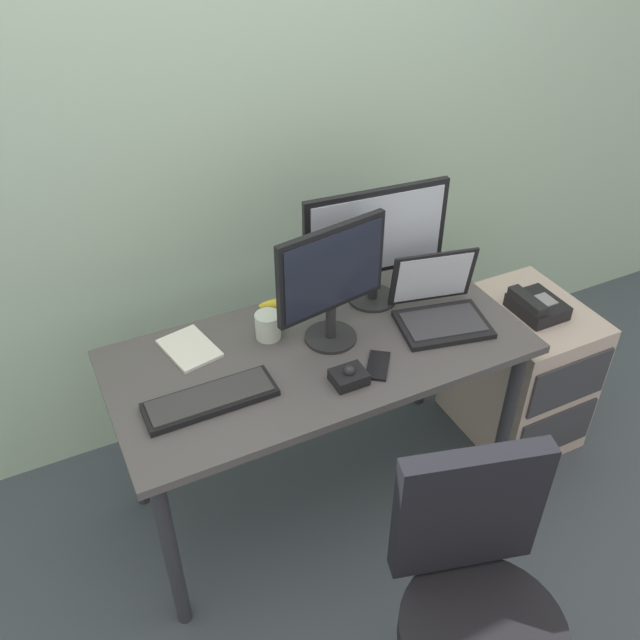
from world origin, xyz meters
TOP-DOWN VIEW (x-y plane):
  - ground_plane at (0.00, 0.00)m, footprint 8.00×8.00m
  - back_wall at (0.00, 0.69)m, footprint 6.00×0.10m
  - desk at (0.00, 0.00)m, footprint 1.42×0.67m
  - file_cabinet at (0.93, -0.03)m, footprint 0.42×0.53m
  - desk_phone at (0.92, -0.04)m, footprint 0.17×0.20m
  - office_chair at (0.02, -0.90)m, footprint 0.52×0.53m
  - monitor_main at (0.30, 0.17)m, footprint 0.54×0.18m
  - monitor_side at (0.06, 0.03)m, footprint 0.41×0.18m
  - keyboard at (-0.42, -0.09)m, footprint 0.41×0.14m
  - laptop at (0.45, -0.04)m, footprint 0.36×0.32m
  - trackball_mouse at (0.01, -0.19)m, footprint 0.11×0.09m
  - coffee_mug at (-0.13, 0.14)m, footprint 0.10×0.09m
  - paper_notepad at (-0.40, 0.19)m, footprint 0.19×0.23m
  - cell_phone at (0.13, -0.17)m, footprint 0.14×0.15m
  - banana at (-0.01, 0.27)m, footprint 0.19×0.08m

SIDE VIEW (x-z plane):
  - ground_plane at x=0.00m, z-range 0.00..0.00m
  - file_cabinet at x=0.93m, z-range 0.00..0.63m
  - office_chair at x=0.02m, z-range -0.04..0.92m
  - desk at x=0.00m, z-range 0.28..1.03m
  - desk_phone at x=0.92m, z-range 0.62..0.71m
  - cell_phone at x=0.13m, z-range 0.75..0.76m
  - paper_notepad at x=-0.40m, z-range 0.75..0.76m
  - keyboard at x=-0.42m, z-range 0.75..0.78m
  - banana at x=-0.01m, z-range 0.75..0.79m
  - trackball_mouse at x=0.01m, z-range 0.74..0.81m
  - coffee_mug at x=-0.13m, z-range 0.75..0.84m
  - laptop at x=0.45m, z-range 0.69..0.92m
  - monitor_side at x=0.06m, z-range 0.78..1.22m
  - monitor_main at x=0.30m, z-range 0.79..1.23m
  - back_wall at x=0.00m, z-range 0.00..2.80m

